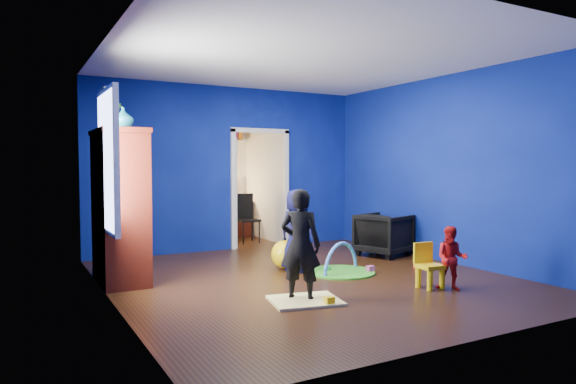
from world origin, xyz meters
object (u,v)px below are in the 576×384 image
child_navy (297,230)px  kid_chair (430,268)px  vase (123,118)px  crt_tv (123,203)px  play_mat (341,272)px  tv_armoire (120,206)px  hopper_ball (285,254)px  study_desk (229,219)px  toddler_red (452,258)px  folding_chair (248,219)px  armchair (384,234)px  child_black (301,245)px

child_navy → kid_chair: (0.95, -1.64, -0.34)m
vase → crt_tv: bearing=82.4°
play_mat → tv_armoire: bearing=162.1°
vase → hopper_ball: 2.95m
child_navy → tv_armoire: (-2.32, 0.51, 0.39)m
study_desk → toddler_red: bearing=-83.9°
tv_armoire → folding_chair: 3.67m
child_navy → study_desk: (0.50, 3.77, -0.21)m
armchair → child_black: size_ratio=0.62×
hopper_ball → tv_armoire: bearing=173.4°
armchair → toddler_red: bearing=143.0°
vase → kid_chair: size_ratio=0.50×
vase → crt_tv: vase is taller
vase → hopper_ball: bearing=0.9°
armchair → vase: bearing=75.6°
child_navy → child_black: bearing=126.4°
tv_armoire → vase: bearing=-90.0°
toddler_red → vase: (-3.42, 2.06, 1.70)m
tv_armoire → study_desk: (2.82, 3.25, -0.60)m
tv_armoire → folding_chair: bearing=39.1°
child_black → kid_chair: (1.68, -0.28, -0.37)m
vase → folding_chair: bearing=42.6°
hopper_ball → study_desk: 3.56m
kid_chair → child_black: bearing=176.1°
kid_chair → folding_chair: size_ratio=0.54×
toddler_red → study_desk: (-0.60, 5.61, -0.01)m
armchair → tv_armoire: size_ratio=0.40×
crt_tv → play_mat: (2.77, -0.91, -1.01)m
child_navy → toddler_red: bearing=-174.7°
armchair → folding_chair: folding_chair is taller
study_desk → folding_chair: size_ratio=0.96×
child_navy → crt_tv: crt_tv is taller
crt_tv → toddler_red: bearing=-34.9°
child_navy → tv_armoire: bearing=52.0°
toddler_red → vase: vase is taller
study_desk → folding_chair: 0.96m
tv_armoire → play_mat: size_ratio=2.07×
vase → folding_chair: (2.82, 2.59, -1.63)m
vase → play_mat: vase is taller
armchair → child_black: child_black is taller
toddler_red → play_mat: (-0.61, 1.45, -0.37)m
vase → crt_tv: size_ratio=0.36×
toddler_red → crt_tv: size_ratio=1.10×
tv_armoire → play_mat: 3.11m
armchair → vase: vase is taller
crt_tv → folding_chair: crt_tv is taller
child_black → kid_chair: child_black is taller
child_black → child_navy: child_black is taller
child_navy → study_desk: size_ratio=1.33×
vase → tv_armoire: vase is taller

